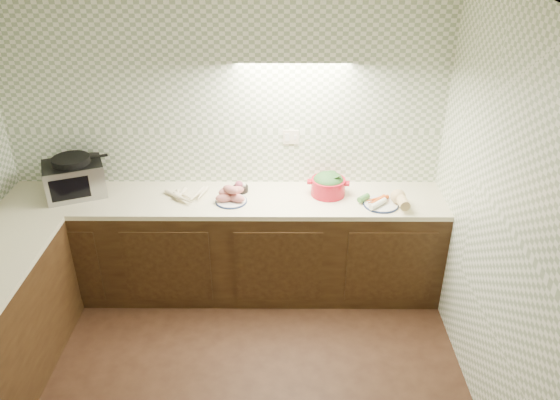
{
  "coord_description": "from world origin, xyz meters",
  "views": [
    {
      "loc": [
        0.48,
        -2.41,
        3.02
      ],
      "look_at": [
        0.46,
        1.25,
        1.02
      ],
      "focal_mm": 35.0,
      "sensor_mm": 36.0,
      "label": 1
    }
  ],
  "objects_px": {
    "parsnip_pile": "(188,196)",
    "onion_bowl": "(240,188)",
    "dutch_oven": "(328,184)",
    "veg_plate": "(388,199)",
    "toaster_oven": "(74,177)",
    "sweet_potato_plate": "(231,196)"
  },
  "relations": [
    {
      "from": "dutch_oven",
      "to": "veg_plate",
      "type": "bearing_deg",
      "value": -14.12
    },
    {
      "from": "onion_bowl",
      "to": "dutch_oven",
      "type": "height_order",
      "value": "dutch_oven"
    },
    {
      "from": "sweet_potato_plate",
      "to": "veg_plate",
      "type": "distance_m",
      "value": 1.26
    },
    {
      "from": "dutch_oven",
      "to": "onion_bowl",
      "type": "bearing_deg",
      "value": -177.94
    },
    {
      "from": "parsnip_pile",
      "to": "onion_bowl",
      "type": "distance_m",
      "value": 0.44
    },
    {
      "from": "parsnip_pile",
      "to": "toaster_oven",
      "type": "bearing_deg",
      "value": 173.98
    },
    {
      "from": "toaster_oven",
      "to": "veg_plate",
      "type": "height_order",
      "value": "toaster_oven"
    },
    {
      "from": "onion_bowl",
      "to": "veg_plate",
      "type": "bearing_deg",
      "value": -10.66
    },
    {
      "from": "toaster_oven",
      "to": "sweet_potato_plate",
      "type": "relative_size",
      "value": 2.18
    },
    {
      "from": "toaster_oven",
      "to": "parsnip_pile",
      "type": "xyz_separation_m",
      "value": [
        0.94,
        -0.1,
        -0.12
      ]
    },
    {
      "from": "toaster_oven",
      "to": "veg_plate",
      "type": "bearing_deg",
      "value": -26.2
    },
    {
      "from": "sweet_potato_plate",
      "to": "dutch_oven",
      "type": "relative_size",
      "value": 0.73
    },
    {
      "from": "toaster_oven",
      "to": "parsnip_pile",
      "type": "height_order",
      "value": "toaster_oven"
    },
    {
      "from": "sweet_potato_plate",
      "to": "veg_plate",
      "type": "xyz_separation_m",
      "value": [
        1.26,
        -0.05,
        -0.01
      ]
    },
    {
      "from": "toaster_oven",
      "to": "onion_bowl",
      "type": "relative_size",
      "value": 4.36
    },
    {
      "from": "toaster_oven",
      "to": "parsnip_pile",
      "type": "distance_m",
      "value": 0.95
    },
    {
      "from": "parsnip_pile",
      "to": "dutch_oven",
      "type": "height_order",
      "value": "dutch_oven"
    },
    {
      "from": "parsnip_pile",
      "to": "veg_plate",
      "type": "height_order",
      "value": "veg_plate"
    },
    {
      "from": "sweet_potato_plate",
      "to": "onion_bowl",
      "type": "distance_m",
      "value": 0.19
    },
    {
      "from": "toaster_oven",
      "to": "onion_bowl",
      "type": "bearing_deg",
      "value": -20.19
    },
    {
      "from": "sweet_potato_plate",
      "to": "dutch_oven",
      "type": "distance_m",
      "value": 0.8
    },
    {
      "from": "dutch_oven",
      "to": "sweet_potato_plate",
      "type": "bearing_deg",
      "value": -164.8
    }
  ]
}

